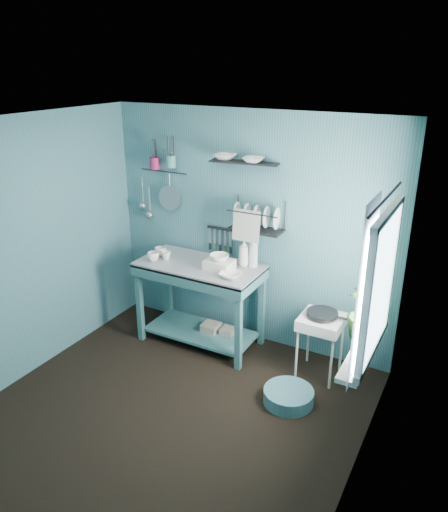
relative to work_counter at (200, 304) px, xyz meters
The scene contains 36 objects.
floor 1.27m from the work_counter, 70.81° to the right, with size 3.20×3.20×0.00m, color black.
ceiling 2.35m from the work_counter, 70.81° to the right, with size 3.20×3.20×0.00m, color silver.
wall_back 0.95m from the work_counter, 44.38° to the left, with size 3.20×3.20×0.00m, color #386974.
wall_front 2.76m from the work_counter, 81.54° to the right, with size 3.20×3.20×0.00m, color #386974.
wall_left 1.83m from the work_counter, 137.25° to the right, with size 3.00×3.00×0.00m, color #386974.
wall_right 2.41m from the work_counter, 29.36° to the right, with size 3.00×3.00×0.00m, color #386974.
work_counter is the anchor object (origin of this frame).
mug_left 0.72m from the work_counter, 161.57° to the right, with size 0.12×0.12×0.10m, color white.
mug_mid 0.64m from the work_counter, behind, with size 0.10×0.10×0.09m, color white.
mug_right 0.72m from the work_counter, behind, with size 0.12×0.12×0.10m, color white.
wash_tub 0.57m from the work_counter, ahead, with size 0.28×0.22×0.10m, color silver.
tub_bowl 0.65m from the work_counter, ahead, with size 0.20×0.20×0.06m, color white.
soap_bottle 0.77m from the work_counter, 25.46° to the left, with size 0.12×0.12×0.30m, color silver.
water_bottle 0.83m from the work_counter, 22.93° to the left, with size 0.09×0.09×0.28m, color silver.
counter_bowl 0.68m from the work_counter, 18.43° to the right, with size 0.22×0.22×0.05m, color white.
hotplate_stand 1.36m from the work_counter, ahead, with size 0.40×0.40×0.65m, color silver.
frying_pan 1.37m from the work_counter, ahead, with size 0.30×0.30×0.04m, color black.
knife_strip 0.84m from the work_counter, 80.23° to the left, with size 0.32×0.02×0.03m, color black.
dish_rack 1.17m from the work_counter, 25.37° to the left, with size 0.55×0.24×0.32m, color black.
upper_shelf 1.60m from the work_counter, 37.12° to the left, with size 0.70×0.18×0.01m, color black.
shelf_bowl_left 1.58m from the work_counter, 61.06° to the left, with size 0.22×0.22×0.05m, color white.
shelf_bowl_right 1.65m from the work_counter, 31.01° to the left, with size 0.21×0.21×0.05m, color white.
utensil_cup_magenta 1.62m from the work_counter, 157.63° to the left, with size 0.11×0.11×0.13m, color #9A1C50.
utensil_cup_teal 1.57m from the work_counter, 149.98° to the left, with size 0.11×0.11×0.13m, color teal.
colander 1.23m from the work_counter, 150.13° to the left, with size 0.28×0.28×0.03m, color #929499.
ladle_outer 1.47m from the work_counter, 160.37° to the left, with size 0.01×0.01×0.30m, color #929499.
ladle_inner 1.34m from the work_counter, 158.48° to the left, with size 0.01×0.01×0.30m, color #929499.
hook_rail 1.51m from the work_counter, 151.90° to the left, with size 0.01×0.01×0.60m, color black.
window_glass 2.28m from the work_counter, 18.72° to the right, with size 1.10×1.10×0.00m, color white.
windowsill 2.03m from the work_counter, 19.50° to the right, with size 0.16×0.95×0.04m, color silver.
curtain 2.36m from the work_counter, 26.91° to the right, with size 1.35×1.35×0.00m, color white.
curtain_rod 2.58m from the work_counter, 19.12° to the right, with size 0.02×0.02×1.05m, color black.
potted_plant 2.00m from the work_counter, 15.39° to the right, with size 0.27×0.27×0.48m, color #315E25.
storage_tin_large 0.37m from the work_counter, 26.57° to the left, with size 0.18×0.18×0.22m, color gray.
storage_tin_small 0.48m from the work_counter, 14.93° to the left, with size 0.15×0.15×0.20m, color gray.
floor_basin 1.43m from the work_counter, 23.15° to the right, with size 0.46×0.46×0.13m, color teal.
Camera 1 is at (2.15, -3.02, 2.94)m, focal length 35.00 mm.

